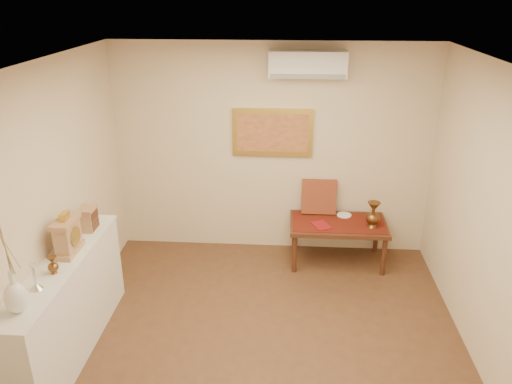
# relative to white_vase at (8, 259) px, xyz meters

# --- Properties ---
(floor) EXTENTS (4.50, 4.50, 0.00)m
(floor) POSITION_rel_white_vase_xyz_m (1.82, 0.74, -1.44)
(floor) COLOR brown
(floor) RESTS_ON ground
(ceiling) EXTENTS (4.50, 4.50, 0.00)m
(ceiling) POSITION_rel_white_vase_xyz_m (1.82, 0.74, 1.26)
(ceiling) COLOR white
(ceiling) RESTS_ON ground
(wall_back) EXTENTS (4.00, 0.02, 2.70)m
(wall_back) POSITION_rel_white_vase_xyz_m (1.82, 2.99, -0.09)
(wall_back) COLOR beige
(wall_back) RESTS_ON ground
(wall_left) EXTENTS (0.02, 4.50, 2.70)m
(wall_left) POSITION_rel_white_vase_xyz_m (-0.18, 0.74, -0.09)
(wall_left) COLOR beige
(wall_left) RESTS_ON ground
(wall_right) EXTENTS (0.02, 4.50, 2.70)m
(wall_right) POSITION_rel_white_vase_xyz_m (3.82, 0.74, -0.09)
(wall_right) COLOR beige
(wall_right) RESTS_ON ground
(white_vase) EXTENTS (0.17, 0.17, 0.92)m
(white_vase) POSITION_rel_white_vase_xyz_m (0.00, 0.00, 0.00)
(white_vase) COLOR white
(white_vase) RESTS_ON display_ledge
(candlestick) EXTENTS (0.11, 0.11, 0.23)m
(candlestick) POSITION_rel_white_vase_xyz_m (-0.01, 0.31, -0.34)
(candlestick) COLOR silver
(candlestick) RESTS_ON display_ledge
(brass_urn_small) EXTENTS (0.09, 0.09, 0.21)m
(brass_urn_small) POSITION_rel_white_vase_xyz_m (0.02, 0.56, -0.35)
(brass_urn_small) COLOR brown
(brass_urn_small) RESTS_ON display_ledge
(table_cloth) EXTENTS (1.14, 0.59, 0.01)m
(table_cloth) POSITION_rel_white_vase_xyz_m (2.67, 2.62, -0.88)
(table_cloth) COLOR #601A10
(table_cloth) RESTS_ON low_table
(brass_urn_tall) EXTENTS (0.18, 0.18, 0.40)m
(brass_urn_tall) POSITION_rel_white_vase_xyz_m (3.07, 2.52, -0.68)
(brass_urn_tall) COLOR brown
(brass_urn_tall) RESTS_ON table_cloth
(plate) EXTENTS (0.19, 0.19, 0.01)m
(plate) POSITION_rel_white_vase_xyz_m (2.76, 2.82, -0.87)
(plate) COLOR white
(plate) RESTS_ON table_cloth
(menu) EXTENTS (0.26, 0.30, 0.01)m
(menu) POSITION_rel_white_vase_xyz_m (2.45, 2.50, -0.87)
(menu) COLOR maroon
(menu) RESTS_ON table_cloth
(cushion) EXTENTS (0.44, 0.19, 0.45)m
(cushion) POSITION_rel_white_vase_xyz_m (2.43, 2.89, -0.66)
(cushion) COLOR maroon
(cushion) RESTS_ON table_cloth
(display_ledge) EXTENTS (0.37, 2.02, 0.98)m
(display_ledge) POSITION_rel_white_vase_xyz_m (-0.00, 0.74, -0.95)
(display_ledge) COLOR silver
(display_ledge) RESTS_ON floor
(mantel_clock) EXTENTS (0.17, 0.36, 0.41)m
(mantel_clock) POSITION_rel_white_vase_xyz_m (0.01, 0.92, -0.28)
(mantel_clock) COLOR tan
(mantel_clock) RESTS_ON display_ledge
(wooden_chest) EXTENTS (0.16, 0.21, 0.24)m
(wooden_chest) POSITION_rel_white_vase_xyz_m (0.01, 1.40, -0.34)
(wooden_chest) COLOR tan
(wooden_chest) RESTS_ON display_ledge
(low_table) EXTENTS (1.20, 0.70, 0.55)m
(low_table) POSITION_rel_white_vase_xyz_m (2.67, 2.62, -0.95)
(low_table) COLOR #4B2616
(low_table) RESTS_ON floor
(painting) EXTENTS (1.00, 0.06, 0.60)m
(painting) POSITION_rel_white_vase_xyz_m (1.82, 2.96, 0.16)
(painting) COLOR gold
(painting) RESTS_ON wall_back
(ac_unit) EXTENTS (0.90, 0.25, 0.30)m
(ac_unit) POSITION_rel_white_vase_xyz_m (2.22, 2.86, 1.01)
(ac_unit) COLOR white
(ac_unit) RESTS_ON wall_back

